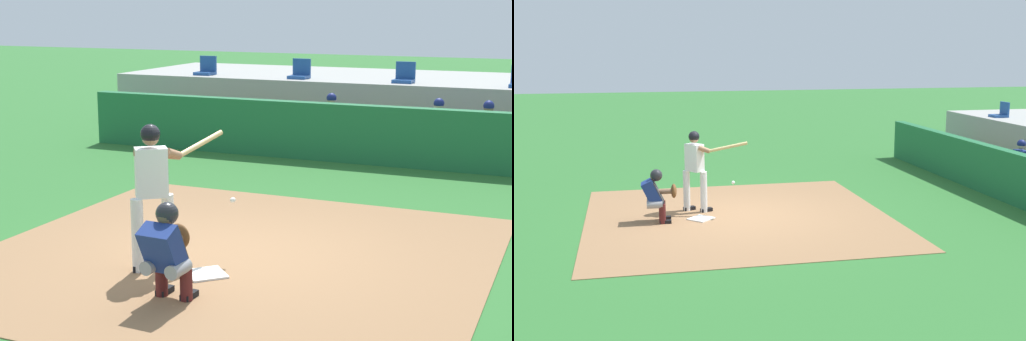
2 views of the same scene
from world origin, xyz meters
TOP-DOWN VIEW (x-y plane):
  - ground_plane at (0.00, 0.00)m, footprint 80.00×80.00m
  - dirt_infield at (0.00, 0.00)m, footprint 6.40×6.40m
  - home_plate at (0.00, -0.80)m, footprint 0.62×0.62m
  - batter_at_plate at (-0.69, -0.81)m, footprint 0.66×1.38m
  - catcher_crouched at (0.00, -1.69)m, footprint 0.49×1.96m
  - dugout_wall at (0.00, 6.50)m, footprint 13.00×0.30m
  - dugout_bench at (0.00, 7.50)m, footprint 11.80×0.44m
  - dugout_player_0 at (-1.15, 7.34)m, footprint 0.49×0.70m
  - dugout_player_1 at (1.18, 7.34)m, footprint 0.49×0.70m
  - dugout_player_2 at (2.18, 7.34)m, footprint 0.49×0.70m
  - stands_platform at (0.00, 10.90)m, footprint 15.00×4.40m
  - stadium_seat_0 at (-5.20, 9.38)m, footprint 0.46×0.46m
  - stadium_seat_1 at (-2.60, 9.38)m, footprint 0.46×0.46m
  - stadium_seat_2 at (0.00, 9.38)m, footprint 0.46×0.46m

SIDE VIEW (x-z plane):
  - ground_plane at x=0.00m, z-range 0.00..0.00m
  - dirt_infield at x=0.00m, z-range 0.00..0.01m
  - home_plate at x=0.00m, z-range 0.01..0.04m
  - dugout_bench at x=0.00m, z-range 0.00..0.45m
  - dugout_wall at x=0.00m, z-range 0.00..1.20m
  - catcher_crouched at x=0.00m, z-range 0.05..1.17m
  - dugout_player_0 at x=-1.15m, z-range 0.02..1.32m
  - dugout_player_1 at x=1.18m, z-range 0.02..1.32m
  - dugout_player_2 at x=2.18m, z-range 0.02..1.32m
  - stands_platform at x=0.00m, z-range 0.00..1.40m
  - batter_at_plate at x=-0.69m, z-range 0.13..1.94m
  - stadium_seat_0 at x=-5.20m, z-range 1.29..1.77m
  - stadium_seat_1 at x=-2.60m, z-range 1.29..1.77m
  - stadium_seat_2 at x=0.00m, z-range 1.29..1.77m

